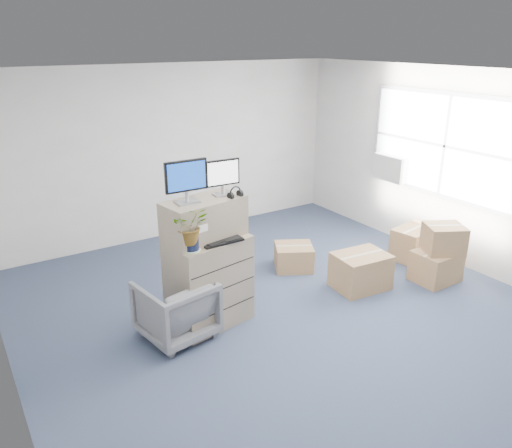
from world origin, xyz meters
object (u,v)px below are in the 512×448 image
object	(u,v)px
monitor_right	(223,175)
water_bottle	(211,226)
filing_cabinet_lower	(209,282)
office_chair	(176,306)
keyboard	(222,241)
potted_plant	(190,230)
monitor_left	(186,179)

from	to	relation	value
monitor_right	water_bottle	world-z (taller)	monitor_right
filing_cabinet_lower	monitor_right	xyz separation A→B (m)	(0.25, 0.07, 1.21)
office_chair	water_bottle	bearing A→B (deg)	-177.46
keyboard	potted_plant	size ratio (longest dim) A/B	1.00
keyboard	office_chair	xyz separation A→B (m)	(-0.54, 0.10, -0.69)
monitor_left	potted_plant	distance (m)	0.54
keyboard	potted_plant	distance (m)	0.44
potted_plant	office_chair	world-z (taller)	potted_plant
filing_cabinet_lower	potted_plant	xyz separation A→B (m)	(-0.29, -0.19, 0.76)
filing_cabinet_lower	monitor_left	world-z (taller)	monitor_left
filing_cabinet_lower	potted_plant	bearing A→B (deg)	-156.57
potted_plant	office_chair	xyz separation A→B (m)	(-0.16, 0.13, -0.91)
monitor_right	keyboard	world-z (taller)	monitor_right
filing_cabinet_lower	monitor_right	bearing A→B (deg)	7.03
keyboard	water_bottle	world-z (taller)	water_bottle
water_bottle	filing_cabinet_lower	bearing A→B (deg)	-149.20
water_bottle	monitor_left	bearing A→B (deg)	-176.61
monitor_left	keyboard	world-z (taller)	monitor_left
monitor_left	water_bottle	distance (m)	0.66
filing_cabinet_lower	water_bottle	distance (m)	0.66
filing_cabinet_lower	keyboard	distance (m)	0.57
keyboard	office_chair	world-z (taller)	keyboard
keyboard	potted_plant	bearing A→B (deg)	-176.85
water_bottle	monitor_right	bearing A→B (deg)	9.37
monitor_right	office_chair	xyz separation A→B (m)	(-0.70, -0.14, -1.36)
potted_plant	office_chair	size ratio (longest dim) A/B	0.63
filing_cabinet_lower	water_bottle	xyz separation A→B (m)	(0.08, 0.05, 0.65)
monitor_right	potted_plant	xyz separation A→B (m)	(-0.54, -0.26, -0.45)
keyboard	filing_cabinet_lower	bearing A→B (deg)	117.05
water_bottle	potted_plant	size ratio (longest dim) A/B	0.52
monitor_right	monitor_left	bearing A→B (deg)	-171.23
water_bottle	potted_plant	world-z (taller)	potted_plant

